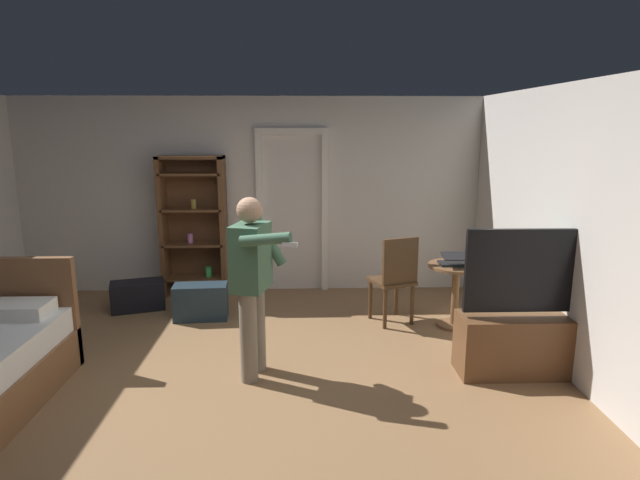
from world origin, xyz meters
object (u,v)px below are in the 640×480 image
at_px(tv_flatscreen, 531,333).
at_px(side_table, 456,285).
at_px(suitcase_small, 201,302).
at_px(suitcase_dark, 138,295).
at_px(wooden_chair, 395,276).
at_px(person_blue_shirt, 252,277).
at_px(bookshelf, 194,222).
at_px(laptop, 455,261).
at_px(bottle_on_table, 473,255).

xyz_separation_m(tv_flatscreen, side_table, (-0.35, 1.13, 0.09)).
bearing_deg(suitcase_small, suitcase_dark, 153.37).
height_order(wooden_chair, person_blue_shirt, person_blue_shirt).
relative_size(tv_flatscreen, suitcase_small, 2.20).
bearing_deg(suitcase_small, bookshelf, 100.10).
xyz_separation_m(tv_flatscreen, laptop, (-0.38, 1.09, 0.38)).
distance_m(wooden_chair, person_blue_shirt, 1.91).
relative_size(bookshelf, tv_flatscreen, 1.37).
height_order(bookshelf, suitcase_dark, bookshelf).
bearing_deg(tv_flatscreen, bottle_on_table, 101.31).
xyz_separation_m(tv_flatscreen, suitcase_small, (-3.17, 1.45, -0.18)).
bearing_deg(laptop, suitcase_dark, 168.85).
bearing_deg(bottle_on_table, tv_flatscreen, -78.69).
xyz_separation_m(person_blue_shirt, suitcase_dark, (-1.55, 1.77, -0.73)).
relative_size(bookshelf, laptop, 5.35).
relative_size(bookshelf, wooden_chair, 1.81).
relative_size(bottle_on_table, wooden_chair, 0.29).
distance_m(side_table, suitcase_small, 2.85).
height_order(tv_flatscreen, suitcase_small, tv_flatscreen).
distance_m(tv_flatscreen, wooden_chair, 1.59).
bearing_deg(bottle_on_table, laptop, 167.84).
bearing_deg(tv_flatscreen, laptop, 109.30).
distance_m(bottle_on_table, suitcase_dark, 3.90).
distance_m(bookshelf, tv_flatscreen, 4.19).
xyz_separation_m(bookshelf, side_table, (3.04, -1.25, -0.49)).
xyz_separation_m(suitcase_dark, suitcase_small, (0.82, -0.35, 0.03)).
bearing_deg(suitcase_dark, laptop, -28.11).
bearing_deg(bottle_on_table, suitcase_small, 172.31).
xyz_separation_m(laptop, suitcase_dark, (-3.60, 0.71, -0.58)).
xyz_separation_m(bottle_on_table, wooden_chair, (-0.78, 0.18, -0.28)).
xyz_separation_m(tv_flatscreen, wooden_chair, (-0.99, 1.23, 0.17)).
bearing_deg(person_blue_shirt, tv_flatscreen, -0.75).
bearing_deg(suitcase_dark, wooden_chair, -27.67).
bearing_deg(person_blue_shirt, suitcase_small, 117.47).
height_order(tv_flatscreen, wooden_chair, tv_flatscreen).
distance_m(wooden_chair, suitcase_dark, 3.07).
xyz_separation_m(side_table, laptop, (-0.03, -0.04, 0.28)).
distance_m(person_blue_shirt, suitcase_small, 1.75).
bearing_deg(person_blue_shirt, side_table, 27.88).
xyz_separation_m(bottle_on_table, person_blue_shirt, (-2.22, -1.02, 0.08)).
relative_size(side_table, laptop, 2.09).
bearing_deg(bottle_on_table, suitcase_dark, 168.80).
relative_size(tv_flatscreen, suitcase_dark, 2.15).
distance_m(bookshelf, suitcase_dark, 1.15).
relative_size(tv_flatscreen, wooden_chair, 1.32).
bearing_deg(suitcase_small, person_blue_shirt, -66.09).
bearing_deg(laptop, wooden_chair, 166.69).
bearing_deg(suitcase_dark, person_blue_shirt, -65.62).
bearing_deg(tv_flatscreen, bookshelf, 144.90).
bearing_deg(bookshelf, tv_flatscreen, -35.10).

